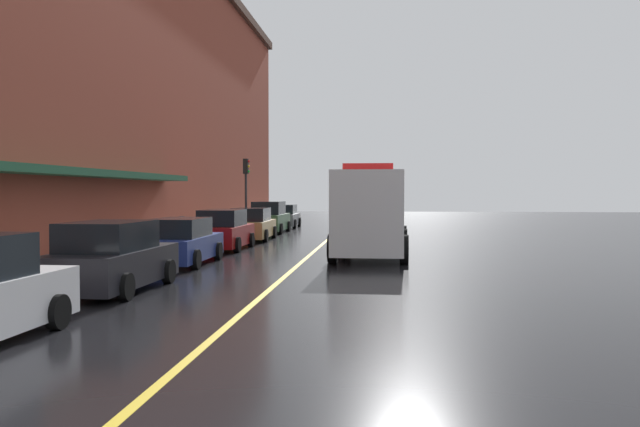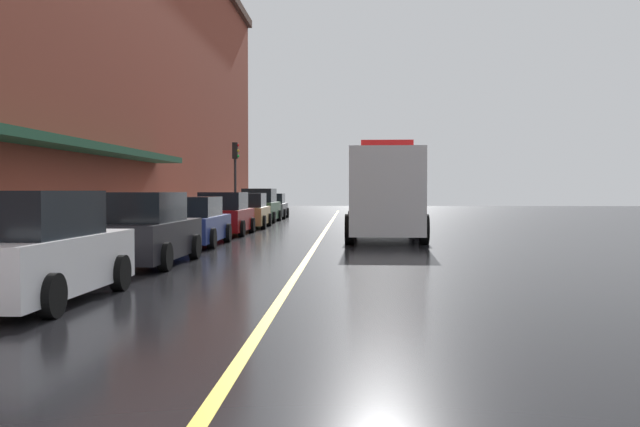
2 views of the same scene
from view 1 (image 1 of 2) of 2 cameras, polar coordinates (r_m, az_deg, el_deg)
The scene contains 14 objects.
ground_plane at distance 28.52m, azimuth -0.35°, elevation -3.12°, with size 112.00×112.00×0.00m, color black.
sidewalk_left at distance 29.78m, azimuth -12.32°, elevation -2.81°, with size 2.40×70.00×0.15m, color #9E9B93.
lane_center_stripe at distance 28.52m, azimuth -0.35°, elevation -3.11°, with size 0.16×70.00×0.01m, color gold.
brick_building_left at distance 31.29m, azimuth -22.49°, elevation 11.70°, with size 9.38×64.00×15.78m.
parked_car_2 at distance 17.44m, azimuth -17.39°, elevation -3.68°, with size 2.13×4.78×1.75m.
parked_car_3 at distance 23.28m, azimuth -11.75°, elevation -2.43°, with size 2.04×4.89×1.58m.
parked_car_4 at distance 28.90m, azimuth -8.26°, elevation -1.48°, with size 2.05×4.48×1.72m.
parked_car_5 at distance 34.41m, azimuth -5.84°, elevation -0.98°, with size 2.14×4.86×1.66m.
parked_car_6 at distance 40.51m, azimuth -4.35°, elevation -0.41°, with size 2.11×4.77×1.90m.
parked_car_7 at distance 46.14m, azimuth -3.16°, elevation -0.28°, with size 2.17×4.63×1.60m.
box_truck at distance 26.26m, azimuth 4.45°, elevation 0.05°, with size 2.96×9.04×3.45m.
parking_meter_0 at distance 35.16m, azimuth -8.08°, elevation -0.47°, with size 0.14×0.18×1.33m.
parking_meter_1 at distance 27.85m, azimuth -11.73°, elevation -1.09°, with size 0.14×0.18×1.33m.
traffic_light_near at distance 39.99m, azimuth -6.34°, elevation 2.82°, with size 0.38×0.36×4.30m.
Camera 1 is at (2.86, -3.27, 2.47)m, focal length 37.45 mm.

